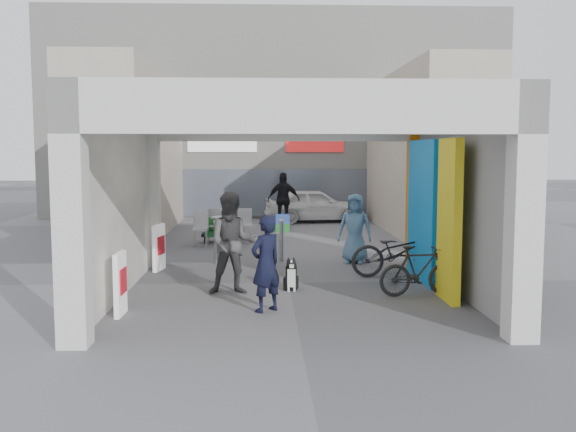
{
  "coord_description": "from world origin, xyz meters",
  "views": [
    {
      "loc": [
        -0.52,
        -12.41,
        2.58
      ],
      "look_at": [
        0.03,
        1.0,
        1.22
      ],
      "focal_mm": 40.0,
      "sensor_mm": 36.0,
      "label": 1
    }
  ],
  "objects_px": {
    "white_van": "(314,205)",
    "cafe_set": "(221,232)",
    "man_elderly": "(355,228)",
    "bicycle_rear": "(420,271)",
    "border_collie": "(291,277)",
    "bicycle_front": "(399,252)",
    "man_crates": "(284,200)",
    "man_back_turned": "(233,243)",
    "man_with_dog": "(266,264)",
    "produce_stand": "(221,233)"
  },
  "relations": [
    {
      "from": "border_collie",
      "to": "white_van",
      "type": "relative_size",
      "value": 0.18
    },
    {
      "from": "cafe_set",
      "to": "border_collie",
      "type": "distance_m",
      "value": 6.29
    },
    {
      "from": "cafe_set",
      "to": "bicycle_rear",
      "type": "bearing_deg",
      "value": -59.01
    },
    {
      "from": "man_elderly",
      "to": "man_crates",
      "type": "bearing_deg",
      "value": 118.23
    },
    {
      "from": "border_collie",
      "to": "man_elderly",
      "type": "bearing_deg",
      "value": 74.36
    },
    {
      "from": "man_back_turned",
      "to": "man_crates",
      "type": "height_order",
      "value": "man_crates"
    },
    {
      "from": "man_with_dog",
      "to": "man_crates",
      "type": "relative_size",
      "value": 0.84
    },
    {
      "from": "border_collie",
      "to": "white_van",
      "type": "height_order",
      "value": "white_van"
    },
    {
      "from": "produce_stand",
      "to": "white_van",
      "type": "relative_size",
      "value": 0.29
    },
    {
      "from": "man_elderly",
      "to": "bicycle_rear",
      "type": "bearing_deg",
      "value": -61.63
    },
    {
      "from": "cafe_set",
      "to": "produce_stand",
      "type": "relative_size",
      "value": 1.49
    },
    {
      "from": "border_collie",
      "to": "man_crates",
      "type": "relative_size",
      "value": 0.34
    },
    {
      "from": "man_elderly",
      "to": "bicycle_rear",
      "type": "xyz_separation_m",
      "value": [
        0.67,
        -3.42,
        -0.35
      ]
    },
    {
      "from": "border_collie",
      "to": "white_van",
      "type": "distance_m",
      "value": 11.64
    },
    {
      "from": "man_with_dog",
      "to": "man_elderly",
      "type": "distance_m",
      "value": 4.91
    },
    {
      "from": "border_collie",
      "to": "bicycle_front",
      "type": "relative_size",
      "value": 0.32
    },
    {
      "from": "border_collie",
      "to": "man_back_turned",
      "type": "relative_size",
      "value": 0.34
    },
    {
      "from": "produce_stand",
      "to": "border_collie",
      "type": "relative_size",
      "value": 1.67
    },
    {
      "from": "man_with_dog",
      "to": "bicycle_rear",
      "type": "height_order",
      "value": "man_with_dog"
    },
    {
      "from": "man_with_dog",
      "to": "white_van",
      "type": "height_order",
      "value": "man_with_dog"
    },
    {
      "from": "man_back_turned",
      "to": "bicycle_front",
      "type": "height_order",
      "value": "man_back_turned"
    },
    {
      "from": "man_back_turned",
      "to": "man_elderly",
      "type": "bearing_deg",
      "value": 45.81
    },
    {
      "from": "bicycle_front",
      "to": "man_back_turned",
      "type": "bearing_deg",
      "value": 109.9
    },
    {
      "from": "bicycle_front",
      "to": "man_crates",
      "type": "bearing_deg",
      "value": 9.7
    },
    {
      "from": "bicycle_front",
      "to": "bicycle_rear",
      "type": "bearing_deg",
      "value": 176.61
    },
    {
      "from": "produce_stand",
      "to": "man_crates",
      "type": "distance_m",
      "value": 4.23
    },
    {
      "from": "bicycle_front",
      "to": "bicycle_rear",
      "type": "height_order",
      "value": "bicycle_front"
    },
    {
      "from": "cafe_set",
      "to": "man_crates",
      "type": "relative_size",
      "value": 0.85
    },
    {
      "from": "produce_stand",
      "to": "man_elderly",
      "type": "bearing_deg",
      "value": -53.01
    },
    {
      "from": "cafe_set",
      "to": "man_elderly",
      "type": "relative_size",
      "value": 0.98
    },
    {
      "from": "bicycle_front",
      "to": "bicycle_rear",
      "type": "xyz_separation_m",
      "value": [
        0.0,
        -1.75,
        -0.07
      ]
    },
    {
      "from": "white_van",
      "to": "bicycle_rear",
      "type": "bearing_deg",
      "value": 177.67
    },
    {
      "from": "white_van",
      "to": "cafe_set",
      "type": "bearing_deg",
      "value": 144.28
    },
    {
      "from": "border_collie",
      "to": "man_crates",
      "type": "distance_m",
      "value": 10.13
    },
    {
      "from": "bicycle_front",
      "to": "cafe_set",
      "type": "bearing_deg",
      "value": 35.87
    },
    {
      "from": "bicycle_front",
      "to": "bicycle_rear",
      "type": "distance_m",
      "value": 1.75
    },
    {
      "from": "cafe_set",
      "to": "white_van",
      "type": "bearing_deg",
      "value": 60.87
    },
    {
      "from": "cafe_set",
      "to": "man_crates",
      "type": "bearing_deg",
      "value": 64.9
    },
    {
      "from": "man_back_turned",
      "to": "bicycle_front",
      "type": "relative_size",
      "value": 0.93
    },
    {
      "from": "man_crates",
      "to": "man_with_dog",
      "type": "bearing_deg",
      "value": 94.21
    },
    {
      "from": "man_elderly",
      "to": "man_back_turned",
      "type": "bearing_deg",
      "value": -113.43
    },
    {
      "from": "border_collie",
      "to": "man_elderly",
      "type": "height_order",
      "value": "man_elderly"
    },
    {
      "from": "man_crates",
      "to": "white_van",
      "type": "relative_size",
      "value": 0.52
    },
    {
      "from": "border_collie",
      "to": "bicycle_front",
      "type": "bearing_deg",
      "value": 41.49
    },
    {
      "from": "man_elderly",
      "to": "man_crates",
      "type": "relative_size",
      "value": 0.86
    },
    {
      "from": "bicycle_front",
      "to": "white_van",
      "type": "relative_size",
      "value": 0.55
    },
    {
      "from": "produce_stand",
      "to": "man_with_dog",
      "type": "xyz_separation_m",
      "value": [
        1.23,
        -7.96,
        0.51
      ]
    },
    {
      "from": "border_collie",
      "to": "man_elderly",
      "type": "xyz_separation_m",
      "value": [
        1.61,
        2.88,
        0.55
      ]
    },
    {
      "from": "bicycle_rear",
      "to": "man_with_dog",
      "type": "bearing_deg",
      "value": 101.3
    },
    {
      "from": "man_back_turned",
      "to": "border_collie",
      "type": "bearing_deg",
      "value": 8.79
    }
  ]
}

